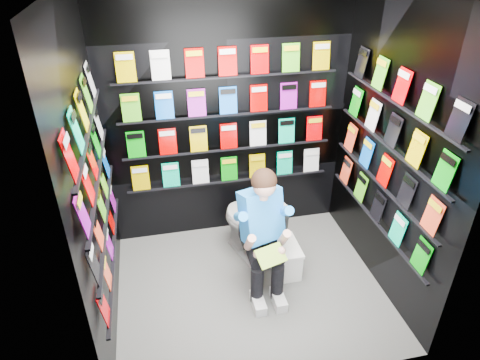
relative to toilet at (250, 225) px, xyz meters
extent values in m
plane|color=#60605D|center=(-0.11, -0.48, -0.37)|extent=(2.40, 2.40, 0.00)
cube|color=black|center=(-0.11, 0.52, 0.93)|extent=(2.40, 0.04, 2.60)
cube|color=black|center=(-0.11, -1.48, 0.93)|extent=(2.40, 0.04, 2.60)
cube|color=black|center=(-1.31, -0.48, 0.93)|extent=(0.04, 2.00, 2.60)
cube|color=black|center=(1.09, -0.48, 0.93)|extent=(0.04, 2.00, 2.60)
imported|color=silver|center=(0.00, 0.00, 0.00)|extent=(0.62, 0.84, 0.73)
cube|color=white|center=(0.29, -0.31, -0.23)|extent=(0.21, 0.37, 0.28)
cube|color=white|center=(0.29, -0.31, -0.08)|extent=(0.22, 0.39, 0.03)
cube|color=green|center=(0.00, -0.73, 0.21)|extent=(0.28, 0.21, 0.10)
camera|label=1|loc=(-0.82, -3.32, 2.53)|focal=32.00mm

